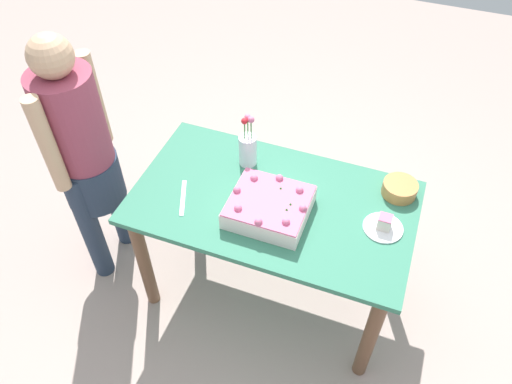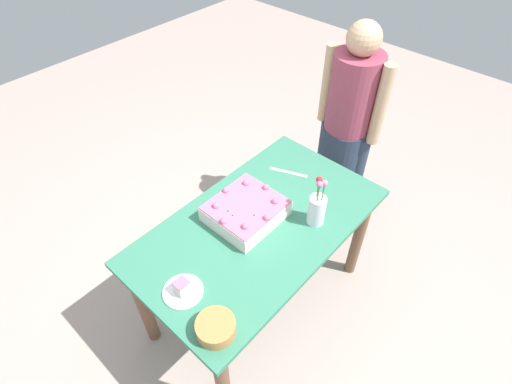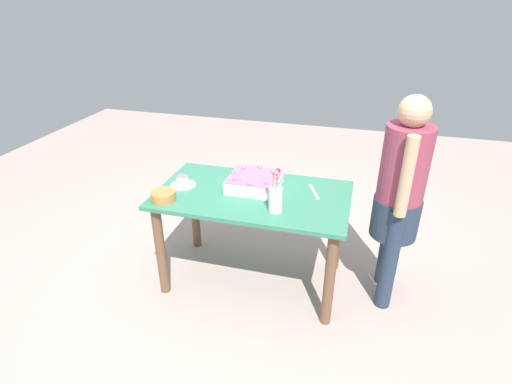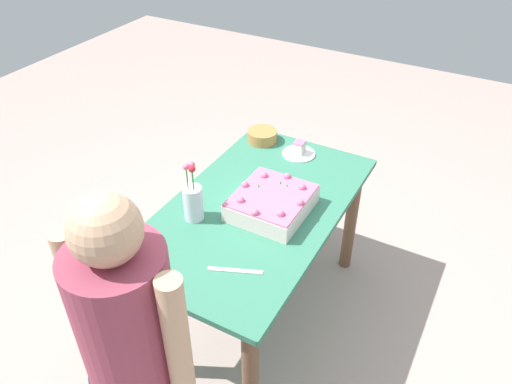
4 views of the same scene
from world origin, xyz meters
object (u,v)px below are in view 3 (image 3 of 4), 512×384
at_px(serving_plate_with_slice, 183,183).
at_px(fruit_bowl, 163,196).
at_px(sheet_cake, 255,182).
at_px(person_standing, 400,191).
at_px(cake_knife, 314,192).
at_px(flower_vase, 275,198).

height_order(serving_plate_with_slice, fruit_bowl, serving_plate_with_slice).
xyz_separation_m(sheet_cake, person_standing, (-0.99, -0.02, 0.05)).
bearing_deg(cake_knife, sheet_cake, -105.53).
xyz_separation_m(fruit_bowl, person_standing, (-1.53, -0.36, 0.06)).
bearing_deg(flower_vase, fruit_bowl, 3.97).
distance_m(sheet_cake, person_standing, 0.99).
xyz_separation_m(serving_plate_with_slice, flower_vase, (-0.73, 0.19, 0.08)).
distance_m(fruit_bowl, person_standing, 1.58).
distance_m(cake_knife, fruit_bowl, 1.05).
bearing_deg(person_standing, cake_knife, -3.55).
relative_size(sheet_cake, serving_plate_with_slice, 1.98).
relative_size(serving_plate_with_slice, flower_vase, 0.61).
bearing_deg(flower_vase, cake_knife, -120.87).
height_order(sheet_cake, serving_plate_with_slice, sheet_cake).
bearing_deg(person_standing, sheet_cake, 0.98).
height_order(flower_vase, fruit_bowl, flower_vase).
bearing_deg(sheet_cake, cake_knife, -173.00).
relative_size(sheet_cake, cake_knife, 1.58).
distance_m(sheet_cake, flower_vase, 0.37).
height_order(fruit_bowl, person_standing, person_standing).
relative_size(sheet_cake, fruit_bowl, 2.16).
xyz_separation_m(sheet_cake, fruit_bowl, (0.55, 0.34, -0.02)).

